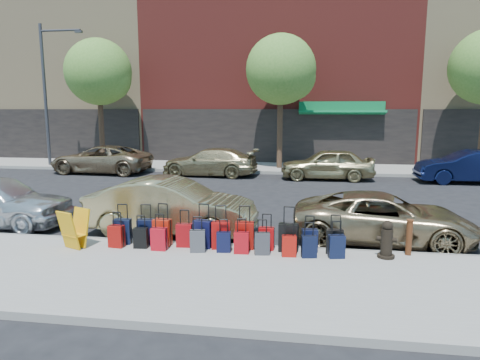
% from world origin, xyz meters
% --- Properties ---
extents(ground, '(120.00, 120.00, 0.00)m').
position_xyz_m(ground, '(0.00, 0.00, 0.00)').
color(ground, black).
rests_on(ground, ground).
extents(sidewalk_near, '(60.00, 4.00, 0.15)m').
position_xyz_m(sidewalk_near, '(0.00, -6.50, 0.07)').
color(sidewalk_near, gray).
rests_on(sidewalk_near, ground).
extents(sidewalk_far, '(60.00, 4.00, 0.15)m').
position_xyz_m(sidewalk_far, '(0.00, 10.00, 0.07)').
color(sidewalk_far, gray).
rests_on(sidewalk_far, ground).
extents(curb_near, '(60.00, 0.08, 0.15)m').
position_xyz_m(curb_near, '(0.00, -4.48, 0.07)').
color(curb_near, gray).
rests_on(curb_near, ground).
extents(curb_far, '(60.00, 0.08, 0.15)m').
position_xyz_m(curb_far, '(0.00, 7.98, 0.07)').
color(curb_far, gray).
rests_on(curb_far, ground).
extents(building_left, '(15.00, 12.12, 16.00)m').
position_xyz_m(building_left, '(-16.00, 17.98, 7.98)').
color(building_left, tan).
rests_on(building_left, ground).
extents(building_center, '(17.00, 12.85, 20.00)m').
position_xyz_m(building_center, '(0.00, 17.99, 9.98)').
color(building_center, maroon).
rests_on(building_center, ground).
extents(tree_left, '(3.80, 3.80, 7.27)m').
position_xyz_m(tree_left, '(-9.86, 9.50, 5.41)').
color(tree_left, black).
rests_on(tree_left, sidewalk_far).
extents(tree_center, '(3.80, 3.80, 7.27)m').
position_xyz_m(tree_center, '(0.64, 9.50, 5.41)').
color(tree_center, black).
rests_on(tree_center, sidewalk_far).
extents(streetlight, '(2.59, 0.18, 8.00)m').
position_xyz_m(streetlight, '(-12.80, 8.80, 4.66)').
color(streetlight, '#333338').
rests_on(streetlight, sidewalk_far).
extents(suitcase_front_0, '(0.43, 0.27, 0.98)m').
position_xyz_m(suitcase_front_0, '(-2.53, -4.83, 0.46)').
color(suitcase_front_0, black).
rests_on(suitcase_front_0, sidewalk_near).
extents(suitcase_front_1, '(0.44, 0.28, 0.98)m').
position_xyz_m(suitcase_front_1, '(-1.95, -4.77, 0.46)').
color(suitcase_front_1, black).
rests_on(suitcase_front_1, sidewalk_near).
extents(suitcase_front_2, '(0.45, 0.28, 1.02)m').
position_xyz_m(suitcase_front_2, '(-1.53, -4.80, 0.47)').
color(suitcase_front_2, '#AA1B0A').
rests_on(suitcase_front_2, sidewalk_near).
extents(suitcase_front_3, '(0.38, 0.23, 0.90)m').
position_xyz_m(suitcase_front_3, '(-0.97, -4.84, 0.43)').
color(suitcase_front_3, maroon).
rests_on(suitcase_front_3, sidewalk_near).
extents(suitcase_front_4, '(0.47, 0.31, 1.05)m').
position_xyz_m(suitcase_front_4, '(-0.52, -4.82, 0.48)').
color(suitcase_front_4, black).
rests_on(suitcase_front_4, sidewalk_near).
extents(suitcase_front_5, '(0.46, 0.30, 1.04)m').
position_xyz_m(suitcase_front_5, '(-0.08, -4.84, 0.47)').
color(suitcase_front_5, '#960A09').
rests_on(suitcase_front_5, sidewalk_near).
extents(suitcase_front_6, '(0.45, 0.28, 1.03)m').
position_xyz_m(suitcase_front_6, '(0.47, -4.78, 0.47)').
color(suitcase_front_6, maroon).
rests_on(suitcase_front_6, sidewalk_near).
extents(suitcase_front_7, '(0.36, 0.20, 0.86)m').
position_xyz_m(suitcase_front_7, '(0.99, -4.77, 0.42)').
color(suitcase_front_7, '#A60A0D').
rests_on(suitcase_front_7, sidewalk_near).
extents(suitcase_front_8, '(0.46, 0.29, 1.06)m').
position_xyz_m(suitcase_front_8, '(1.51, -4.83, 0.48)').
color(suitcase_front_8, black).
rests_on(suitcase_front_8, sidewalk_near).
extents(suitcase_front_9, '(0.38, 0.25, 0.85)m').
position_xyz_m(suitcase_front_9, '(1.99, -4.79, 0.42)').
color(suitcase_front_9, black).
rests_on(suitcase_front_9, sidewalk_near).
extents(suitcase_front_10, '(0.40, 0.26, 0.90)m').
position_xyz_m(suitcase_front_10, '(2.55, -4.83, 0.43)').
color(suitcase_front_10, black).
rests_on(suitcase_front_10, sidewalk_near).
extents(suitcase_back_0, '(0.37, 0.24, 0.85)m').
position_xyz_m(suitcase_back_0, '(-2.56, -5.11, 0.42)').
color(suitcase_back_0, maroon).
rests_on(suitcase_back_0, sidewalk_near).
extents(suitcase_back_1, '(0.34, 0.22, 0.78)m').
position_xyz_m(suitcase_back_1, '(-1.97, -5.08, 0.39)').
color(suitcase_back_1, black).
rests_on(suitcase_back_1, sidewalk_near).
extents(suitcase_back_2, '(0.36, 0.22, 0.85)m').
position_xyz_m(suitcase_back_2, '(-1.48, -5.17, 0.42)').
color(suitcase_back_2, '#A90A17').
rests_on(suitcase_back_2, sidewalk_near).
extents(suitcase_back_4, '(0.38, 0.26, 0.83)m').
position_xyz_m(suitcase_back_4, '(-0.56, -5.16, 0.41)').
color(suitcase_back_4, '#3E3E43').
rests_on(suitcase_back_4, sidewalk_near).
extents(suitcase_back_5, '(0.34, 0.22, 0.76)m').
position_xyz_m(suitcase_back_5, '(0.03, -5.08, 0.39)').
color(suitcase_back_5, black).
rests_on(suitcase_back_5, sidewalk_near).
extents(suitcase_back_6, '(0.35, 0.21, 0.80)m').
position_xyz_m(suitcase_back_6, '(0.45, -5.11, 0.40)').
color(suitcase_back_6, '#A20A12').
rests_on(suitcase_back_6, sidewalk_near).
extents(suitcase_back_7, '(0.36, 0.24, 0.81)m').
position_xyz_m(suitcase_back_7, '(0.93, -5.12, 0.40)').
color(suitcase_back_7, '#333237').
rests_on(suitcase_back_7, sidewalk_near).
extents(suitcase_back_8, '(0.33, 0.21, 0.76)m').
position_xyz_m(suitcase_back_8, '(1.53, -5.16, 0.39)').
color(suitcase_back_8, '#A3110A').
rests_on(suitcase_back_8, sidewalk_near).
extents(suitcase_back_9, '(0.36, 0.25, 0.79)m').
position_xyz_m(suitcase_back_9, '(1.97, -5.16, 0.40)').
color(suitcase_back_9, black).
rests_on(suitcase_back_9, sidewalk_near).
extents(suitcase_back_10, '(0.38, 0.27, 0.83)m').
position_xyz_m(suitcase_back_10, '(2.58, -5.10, 0.41)').
color(suitcase_back_10, black).
rests_on(suitcase_back_10, sidewalk_near).
extents(fire_hydrant, '(0.43, 0.38, 0.84)m').
position_xyz_m(fire_hydrant, '(3.67, -4.92, 0.54)').
color(fire_hydrant, black).
rests_on(fire_hydrant, sidewalk_near).
extents(bollard, '(0.15, 0.15, 0.82)m').
position_xyz_m(bollard, '(4.20, -4.67, 0.57)').
color(bollard, '#38190C').
rests_on(bollard, sidewalk_near).
extents(display_rack, '(0.69, 0.72, 0.92)m').
position_xyz_m(display_rack, '(-3.51, -5.32, 0.60)').
color(display_rack, orange).
rests_on(display_rack, sidewalk_near).
extents(car_near_1, '(4.71, 1.85, 1.52)m').
position_xyz_m(car_near_1, '(-1.75, -3.34, 0.76)').
color(car_near_1, tan).
rests_on(car_near_1, ground).
extents(car_near_2, '(4.77, 2.56, 1.27)m').
position_xyz_m(car_near_2, '(3.90, -3.26, 0.64)').
color(car_near_2, '#8F7A57').
rests_on(car_near_2, ground).
extents(car_far_0, '(5.45, 2.74, 1.48)m').
position_xyz_m(car_far_0, '(-8.94, 7.10, 0.74)').
color(car_far_0, '#8F7758').
rests_on(car_far_0, ground).
extents(car_far_1, '(5.07, 2.37, 1.43)m').
position_xyz_m(car_far_1, '(-2.95, 7.02, 0.72)').
color(car_far_1, '#9A8A5E').
rests_on(car_far_1, ground).
extents(car_far_2, '(4.49, 1.85, 1.52)m').
position_xyz_m(car_far_2, '(2.98, 6.67, 0.76)').
color(car_far_2, tan).
rests_on(car_far_2, ground).
extents(car_far_3, '(4.67, 1.69, 1.53)m').
position_xyz_m(car_far_3, '(9.43, 6.54, 0.77)').
color(car_far_3, black).
rests_on(car_far_3, ground).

